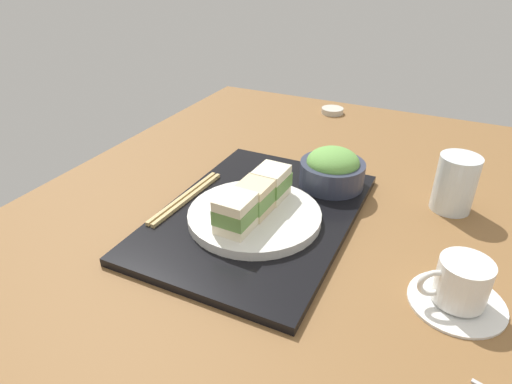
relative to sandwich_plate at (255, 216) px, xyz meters
The scene contains 11 objects.
ground_plane 6.25cm from the sandwich_plate, 130.87° to the left, with size 140.00×100.00×3.00cm, color brown.
serving_tray 3.09cm from the sandwich_plate, 167.65° to the right, with size 45.79×32.25×1.48cm, color black.
sandwich_plate is the anchor object (origin of this frame).
sandwich_near 7.03cm from the sandwich_plate, behind, with size 6.82×5.71×5.72cm.
sandwich_middle 3.62cm from the sandwich_plate, 90.00° to the left, with size 6.75×5.52×5.59cm.
sandwich_far 7.10cm from the sandwich_plate, ahead, with size 6.46×5.65×5.95cm.
salad_bowl 20.07cm from the sandwich_plate, 155.69° to the left, with size 12.74×12.74×7.73cm.
chopsticks_pair 14.75cm from the sandwich_plate, 92.58° to the right, with size 21.21×2.63×0.70cm.
coffee_cup 33.95cm from the sandwich_plate, 81.78° to the left, with size 13.23×13.23×7.21cm.
drinking_glass 37.39cm from the sandwich_plate, 125.27° to the left, with size 7.33×7.33×10.76cm, color silver.
small_sauce_dish 62.80cm from the sandwich_plate, behind, with size 6.30×6.30×1.58cm, color beige.
Camera 1 is at (61.57, 24.82, 44.24)cm, focal length 31.07 mm.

